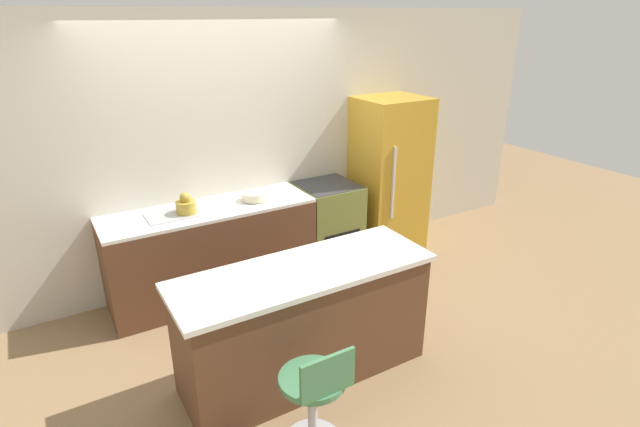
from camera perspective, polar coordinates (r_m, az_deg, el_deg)
The scene contains 9 objects.
ground_plane at distance 4.88m, azimuth -7.25°, elevation -9.75°, with size 14.00×14.00×0.00m, color #8E704C.
wall_back at distance 4.93m, azimuth -11.05°, elevation 6.83°, with size 8.00×0.06×2.60m.
back_counter at distance 4.85m, azimuth -12.18°, elevation -4.32°, with size 1.93×0.60×0.90m.
kitchen_island at distance 3.74m, azimuth -1.78°, elevation -12.33°, with size 1.89×0.65×0.90m.
oven_range at distance 5.33m, azimuth 0.84°, elevation -1.27°, with size 0.60×0.61×0.90m.
refrigerator at distance 5.60m, azimuth 7.88°, elevation 4.24°, with size 0.72×0.64×1.73m.
stool_chair at distance 3.22m, azimuth -0.60°, elevation -20.39°, with size 0.41×0.41×0.79m.
kettle at distance 4.56m, azimuth -15.07°, elevation 0.95°, with size 0.18×0.18×0.19m.
mixing_bowl at distance 4.77m, azimuth -7.55°, elevation 2.00°, with size 0.23×0.23×0.07m.
Camera 1 is at (-1.58, -3.85, 2.56)m, focal length 28.00 mm.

